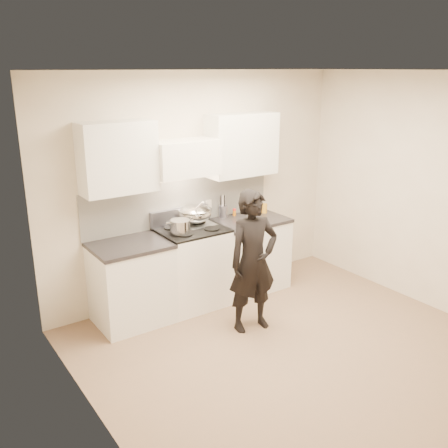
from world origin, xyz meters
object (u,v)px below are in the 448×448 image
object	(u,v)px
utensil_crock	(223,211)
person	(253,261)
stove	(192,266)
counter_right	(248,253)
wok	(194,214)

from	to	relation	value
utensil_crock	person	bearing A→B (deg)	-108.63
stove	counter_right	bearing A→B (deg)	0.00
stove	counter_right	distance (m)	0.83
wok	person	bearing A→B (deg)	-84.15
wok	counter_right	bearing A→B (deg)	-11.64
stove	wok	bearing A→B (deg)	48.21
stove	wok	size ratio (longest dim) A/B	1.86
stove	counter_right	size ratio (longest dim) A/B	1.04
person	utensil_crock	bearing A→B (deg)	79.02
utensil_crock	person	distance (m)	1.20
wok	person	world-z (taller)	person
stove	person	distance (m)	0.94
stove	person	world-z (taller)	person
counter_right	person	size ratio (longest dim) A/B	0.60
wok	utensil_crock	xyz separation A→B (m)	(0.48, 0.10, -0.06)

